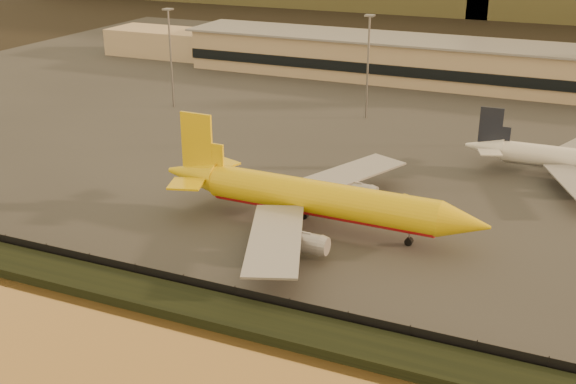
% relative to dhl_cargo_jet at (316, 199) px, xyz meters
% --- Properties ---
extents(ground, '(900.00, 900.00, 0.00)m').
position_rel_dhl_cargo_jet_xyz_m(ground, '(-2.90, -13.71, -5.25)').
color(ground, black).
rests_on(ground, ground).
extents(embankment, '(320.00, 7.00, 1.40)m').
position_rel_dhl_cargo_jet_xyz_m(embankment, '(-2.90, -30.71, -4.55)').
color(embankment, black).
rests_on(embankment, ground).
extents(tarmac, '(320.00, 220.00, 0.20)m').
position_rel_dhl_cargo_jet_xyz_m(tarmac, '(-2.90, 81.29, -5.15)').
color(tarmac, '#2D2D2D').
rests_on(tarmac, ground).
extents(perimeter_fence, '(300.00, 0.05, 2.20)m').
position_rel_dhl_cargo_jet_xyz_m(perimeter_fence, '(-2.90, -26.71, -3.95)').
color(perimeter_fence, black).
rests_on(perimeter_fence, tarmac).
extents(terminal_building, '(202.00, 25.00, 12.60)m').
position_rel_dhl_cargo_jet_xyz_m(terminal_building, '(-17.42, 111.84, 0.99)').
color(terminal_building, tan).
rests_on(terminal_building, tarmac).
extents(apron_light_masts, '(152.20, 12.20, 25.40)m').
position_rel_dhl_cargo_jet_xyz_m(apron_light_masts, '(12.10, 61.29, 10.45)').
color(apron_light_masts, slate).
rests_on(apron_light_masts, tarmac).
extents(dhl_cargo_jet, '(56.50, 55.50, 16.92)m').
position_rel_dhl_cargo_jet_xyz_m(dhl_cargo_jet, '(0.00, 0.00, 0.00)').
color(dhl_cargo_jet, '#DDB80B').
rests_on(dhl_cargo_jet, tarmac).
extents(gse_vehicle_yellow, '(3.89, 2.78, 1.60)m').
position_rel_dhl_cargo_jet_xyz_m(gse_vehicle_yellow, '(11.90, 15.33, -4.25)').
color(gse_vehicle_yellow, '#DDB80B').
rests_on(gse_vehicle_yellow, tarmac).
extents(gse_vehicle_white, '(3.96, 2.24, 1.69)m').
position_rel_dhl_cargo_jet_xyz_m(gse_vehicle_white, '(-15.08, 14.89, -4.21)').
color(gse_vehicle_white, silver).
rests_on(gse_vehicle_white, tarmac).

